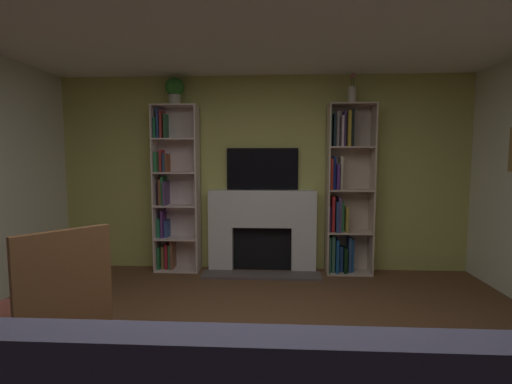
% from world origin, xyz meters
% --- Properties ---
extents(wall_back_accent, '(5.49, 0.06, 2.56)m').
position_xyz_m(wall_back_accent, '(0.00, 2.75, 1.28)').
color(wall_back_accent, '#BBBD62').
rests_on(wall_back_accent, ground_plane).
extents(fireplace, '(1.50, 0.51, 1.07)m').
position_xyz_m(fireplace, '(0.00, 2.61, 0.56)').
color(fireplace, white).
rests_on(fireplace, ground_plane).
extents(tv, '(0.93, 0.06, 0.54)m').
position_xyz_m(tv, '(0.00, 2.69, 1.35)').
color(tv, black).
rests_on(tv, fireplace).
extents(bookshelf_left, '(0.58, 0.30, 2.17)m').
position_xyz_m(bookshelf_left, '(-1.19, 2.61, 1.04)').
color(bookshelf_left, silver).
rests_on(bookshelf_left, ground_plane).
extents(bookshelf_right, '(0.58, 0.31, 2.17)m').
position_xyz_m(bookshelf_right, '(1.05, 2.60, 1.02)').
color(bookshelf_right, beige).
rests_on(bookshelf_right, ground_plane).
extents(potted_plant, '(0.24, 0.24, 0.35)m').
position_xyz_m(potted_plant, '(-1.12, 2.57, 2.36)').
color(potted_plant, beige).
rests_on(potted_plant, bookshelf_left).
extents(vase_with_flowers, '(0.10, 0.10, 0.37)m').
position_xyz_m(vase_with_flowers, '(1.12, 2.57, 2.29)').
color(vase_with_flowers, beige).
rests_on(vase_with_flowers, bookshelf_right).
extents(armchair, '(0.87, 0.86, 1.04)m').
position_xyz_m(armchair, '(-1.32, 0.16, 0.51)').
color(armchair, brown).
rests_on(armchair, ground_plane).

